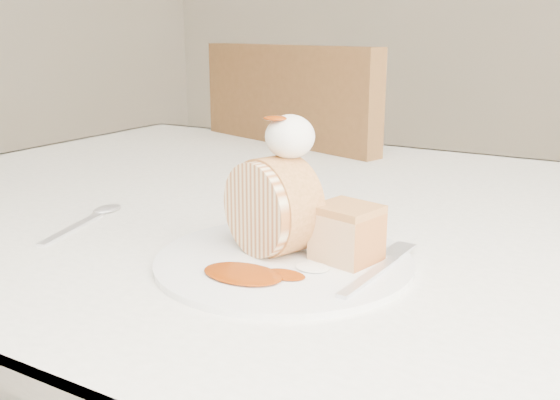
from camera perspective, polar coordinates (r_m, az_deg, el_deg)
The scene contains 10 objects.
table at distance 0.79m, azimuth 6.99°, elevation -7.34°, with size 1.40×0.90×0.75m.
chair_far at distance 1.34m, azimuth 4.07°, elevation -3.33°, with size 0.56×0.56×0.94m.
plate at distance 0.59m, azimuth 0.35°, elevation -5.55°, with size 0.24×0.24×0.01m, color white.
roulade_slice at distance 0.59m, azimuth -0.73°, elevation -0.59°, with size 0.09×0.09×0.05m, color #FBE3AE.
cake_chunk at distance 0.58m, azimuth 6.14°, elevation -3.32°, with size 0.05×0.05×0.05m, color #CC874D.
whipped_cream at distance 0.58m, azimuth 0.92°, elevation 5.82°, with size 0.05×0.05×0.04m, color white.
caramel_drizzle at distance 0.57m, azimuth -0.46°, elevation 8.00°, with size 0.02×0.02×0.01m, color #862E05.
caramel_pool at distance 0.55m, azimuth -3.43°, elevation -6.73°, with size 0.08×0.05×0.00m, color #862E05, non-canonical shape.
fork at distance 0.55m, azimuth 8.18°, elevation -6.93°, with size 0.02×0.14×0.00m, color silver.
spoon at distance 0.72m, azimuth -18.47°, elevation -2.52°, with size 0.02×0.14×0.00m, color silver.
Camera 1 is at (0.28, -0.47, 0.96)m, focal length 40.00 mm.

